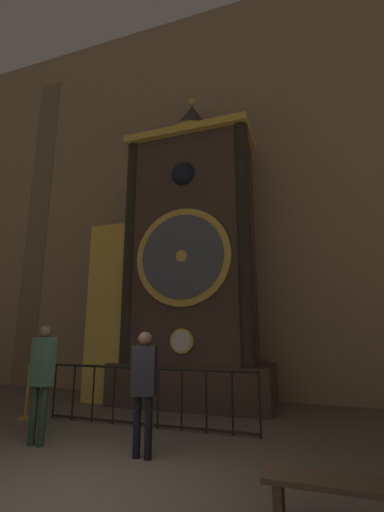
{
  "coord_description": "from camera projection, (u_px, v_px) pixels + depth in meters",
  "views": [
    {
      "loc": [
        2.52,
        -3.24,
        1.72
      ],
      "look_at": [
        -0.31,
        5.07,
        3.68
      ],
      "focal_mm": 24.0,
      "sensor_mm": 36.0,
      "label": 1
    }
  ],
  "objects": [
    {
      "name": "stanchion_post",
      "position": [
        27.0,
        401.0,
        7.02
      ],
      "size": [
        0.28,
        0.28,
        1.02
      ],
      "color": "#B28E33",
      "rests_on": "ground_plane"
    },
    {
      "name": "ground_plane",
      "position": [
        58.0,
        508.0,
        3.42
      ],
      "size": [
        28.0,
        28.0,
        0.0
      ],
      "primitive_type": "plane",
      "color": "brown"
    },
    {
      "name": "cathedral_back_wall",
      "position": [
        211.0,
        181.0,
        10.64
      ],
      "size": [
        24.0,
        0.32,
        12.64
      ],
      "color": "#997A5B",
      "rests_on": "ground_plane"
    },
    {
      "name": "clock_tower",
      "position": [
        180.0,
        265.0,
        9.02
      ],
      "size": [
        4.71,
        1.77,
        8.4
      ],
      "color": "#423328",
      "rests_on": "ground_plane"
    },
    {
      "name": "visitor_far",
      "position": [
        144.0,
        380.0,
        4.98
      ],
      "size": [
        0.38,
        0.29,
        1.73
      ],
      "rotation": [
        0.0,
        0.0,
        0.23
      ],
      "color": "black",
      "rests_on": "ground_plane"
    },
    {
      "name": "visitor_near",
      "position": [
        42.0,
        371.0,
        5.54
      ],
      "size": [
        0.37,
        0.26,
        1.84
      ],
      "rotation": [
        0.0,
        0.0,
        -0.13
      ],
      "color": "#213427",
      "rests_on": "ground_plane"
    },
    {
      "name": "visitor_bench",
      "position": [
        344.0,
        495.0,
        3.01
      ],
      "size": [
        1.4,
        0.4,
        0.44
      ],
      "color": "brown",
      "rests_on": "ground_plane"
    },
    {
      "name": "railing_fence",
      "position": [
        147.0,
        393.0,
        6.45
      ],
      "size": [
        4.27,
        0.05,
        1.07
      ],
      "color": "black",
      "rests_on": "ground_plane"
    }
  ]
}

